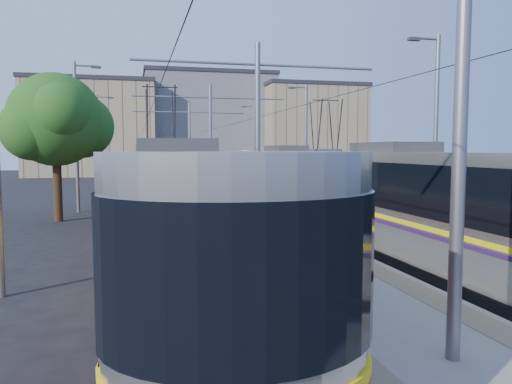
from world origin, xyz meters
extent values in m
plane|color=black|center=(0.00, 0.00, 0.00)|extent=(160.00, 160.00, 0.00)
cube|color=gray|center=(0.00, 17.00, 0.15)|extent=(4.00, 50.00, 0.30)
cube|color=gray|center=(-1.45, 17.00, 0.30)|extent=(0.70, 50.00, 0.01)
cube|color=gray|center=(1.45, 17.00, 0.30)|extent=(0.70, 50.00, 0.01)
cube|color=gray|center=(-4.32, 17.00, 0.01)|extent=(0.07, 70.00, 0.03)
cube|color=gray|center=(-2.88, 17.00, 0.01)|extent=(0.07, 70.00, 0.03)
cube|color=gray|center=(2.88, 17.00, 0.01)|extent=(0.07, 70.00, 0.03)
cube|color=gray|center=(4.32, 17.00, 0.01)|extent=(0.07, 70.00, 0.03)
cube|color=silver|center=(-3.60, -3.00, 0.01)|extent=(1.20, 5.00, 0.01)
cube|color=black|center=(-3.60, 7.34, 0.20)|extent=(2.30, 28.08, 0.40)
cube|color=#A6A098|center=(-3.60, 7.34, 1.85)|extent=(2.40, 26.48, 2.90)
cube|color=black|center=(-3.60, 7.34, 2.35)|extent=(2.43, 26.48, 1.30)
cube|color=yellow|center=(-3.60, 7.34, 1.45)|extent=(2.43, 26.48, 0.12)
cube|color=#A71609|center=(-3.60, 7.34, 0.95)|extent=(2.42, 26.48, 1.10)
cube|color=#2D2D30|center=(-3.60, 7.34, 3.45)|extent=(1.68, 3.00, 0.30)
cube|color=black|center=(3.60, 10.28, 0.20)|extent=(2.30, 29.10, 0.40)
cube|color=beige|center=(3.60, 10.28, 1.85)|extent=(2.40, 27.50, 2.90)
cube|color=black|center=(3.60, 10.28, 2.35)|extent=(2.43, 27.50, 1.30)
cube|color=yellow|center=(3.60, 10.28, 1.45)|extent=(2.43, 27.50, 0.12)
cube|color=#31164D|center=(3.60, 10.28, 1.30)|extent=(2.43, 27.50, 0.10)
cube|color=#2D2D30|center=(3.60, 10.28, 3.45)|extent=(1.68, 3.00, 0.30)
cylinder|color=slate|center=(0.00, -4.00, 3.80)|extent=(0.20, 0.20, 7.00)
cylinder|color=slate|center=(0.00, 8.00, 3.80)|extent=(0.20, 0.20, 7.00)
cylinder|color=slate|center=(0.00, 8.00, 6.50)|extent=(9.20, 0.10, 0.10)
cylinder|color=slate|center=(0.00, 20.00, 3.80)|extent=(0.20, 0.20, 7.00)
cylinder|color=slate|center=(0.00, 20.00, 6.50)|extent=(9.20, 0.10, 0.10)
cylinder|color=slate|center=(0.00, 32.00, 3.80)|extent=(0.20, 0.20, 7.00)
cylinder|color=slate|center=(0.00, 32.00, 6.50)|extent=(9.20, 0.10, 0.10)
cylinder|color=black|center=(-3.60, 17.00, 5.55)|extent=(0.02, 70.00, 0.02)
cylinder|color=black|center=(3.60, 17.00, 5.55)|extent=(0.02, 70.00, 0.02)
cylinder|color=slate|center=(-7.50, 18.00, 4.00)|extent=(0.18, 0.18, 8.00)
cube|color=#2D2D30|center=(-6.40, 18.00, 7.75)|extent=(0.50, 0.22, 0.12)
cylinder|color=slate|center=(-7.50, 34.00, 4.00)|extent=(0.18, 0.18, 8.00)
cube|color=#2D2D30|center=(-6.40, 34.00, 7.75)|extent=(0.50, 0.22, 0.12)
cylinder|color=slate|center=(7.50, 8.00, 4.00)|extent=(0.18, 0.18, 8.00)
cube|color=#2D2D30|center=(6.40, 8.00, 7.75)|extent=(0.50, 0.22, 0.12)
cylinder|color=slate|center=(7.50, 24.00, 4.00)|extent=(0.18, 0.18, 8.00)
cube|color=#2D2D30|center=(6.40, 24.00, 7.75)|extent=(0.50, 0.22, 0.12)
cylinder|color=slate|center=(7.50, 40.00, 4.00)|extent=(0.18, 0.18, 8.00)
cube|color=#2D2D30|center=(6.40, 40.00, 7.75)|extent=(0.50, 0.22, 0.12)
cube|color=black|center=(0.82, 12.49, 1.49)|extent=(0.73, 1.09, 2.37)
cube|color=black|center=(0.82, 12.49, 1.64)|extent=(0.78, 1.14, 1.24)
cylinder|color=#382314|center=(-8.03, 14.61, 1.44)|extent=(0.39, 0.39, 2.87)
sphere|color=#154A17|center=(-8.03, 14.61, 4.76)|extent=(4.31, 4.31, 4.31)
sphere|color=#154A17|center=(-6.96, 15.33, 4.49)|extent=(3.05, 3.05, 3.05)
cube|color=gray|center=(-10.00, 60.00, 5.97)|extent=(16.00, 12.00, 11.94)
cube|color=#262328|center=(-10.00, 60.00, 12.19)|extent=(16.32, 12.24, 0.50)
cube|color=slate|center=(6.00, 64.00, 6.91)|extent=(18.00, 14.00, 13.81)
cube|color=#262328|center=(6.00, 64.00, 14.06)|extent=(18.36, 14.28, 0.50)
cube|color=gray|center=(20.00, 58.00, 6.03)|extent=(14.00, 10.00, 12.06)
cube|color=#262328|center=(20.00, 58.00, 12.31)|extent=(14.28, 10.20, 0.50)
camera|label=1|loc=(-4.47, -10.20, 3.35)|focal=35.00mm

